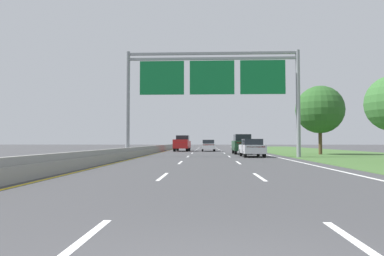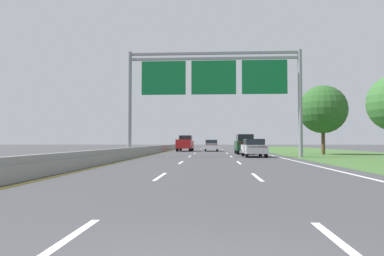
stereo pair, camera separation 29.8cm
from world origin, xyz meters
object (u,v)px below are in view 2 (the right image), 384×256
at_px(car_white_centre_lane_sedan, 211,145).
at_px(roadside_tree_mid, 323,109).
at_px(car_darkgreen_right_lane_suv, 244,144).
at_px(overhead_sign_gantry, 214,82).
at_px(car_silver_right_lane_sedan, 254,148).
at_px(pickup_truck_red, 185,143).

bearing_deg(car_white_centre_lane_sedan, roadside_tree_mid, -136.73).
distance_m(car_darkgreen_right_lane_suv, car_white_centre_lane_sedan, 11.03).
bearing_deg(overhead_sign_gantry, car_darkgreen_right_lane_suv, 67.67).
distance_m(car_silver_right_lane_sedan, roadside_tree_mid, 10.27).
relative_size(overhead_sign_gantry, car_silver_right_lane_sedan, 3.39).
height_order(car_darkgreen_right_lane_suv, car_white_centre_lane_sedan, car_darkgreen_right_lane_suv).
height_order(car_silver_right_lane_sedan, roadside_tree_mid, roadside_tree_mid).
distance_m(overhead_sign_gantry, car_silver_right_lane_sedan, 6.76).
bearing_deg(car_silver_right_lane_sedan, overhead_sign_gantry, 104.30).
bearing_deg(car_darkgreen_right_lane_suv, roadside_tree_mid, -101.53).
height_order(car_white_centre_lane_sedan, roadside_tree_mid, roadside_tree_mid).
relative_size(overhead_sign_gantry, roadside_tree_mid, 2.12).
xyz_separation_m(car_silver_right_lane_sedan, car_white_centre_lane_sedan, (-3.76, 17.61, 0.00)).
distance_m(overhead_sign_gantry, pickup_truck_red, 19.91).
height_order(car_darkgreen_right_lane_suv, car_silver_right_lane_sedan, car_darkgreen_right_lane_suv).
bearing_deg(roadside_tree_mid, pickup_truck_red, 141.14).
bearing_deg(car_white_centre_lane_sedan, overhead_sign_gantry, -179.65).
bearing_deg(car_silver_right_lane_sedan, roadside_tree_mid, -55.32).
relative_size(car_silver_right_lane_sedan, car_white_centre_lane_sedan, 1.01).
bearing_deg(car_darkgreen_right_lane_suv, overhead_sign_gantry, 157.61).
xyz_separation_m(overhead_sign_gantry, car_white_centre_lane_sedan, (-0.25, 18.58, -5.70)).
xyz_separation_m(car_darkgreen_right_lane_suv, roadside_tree_mid, (7.88, -1.60, 3.55)).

